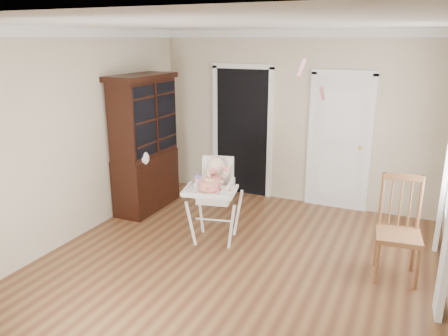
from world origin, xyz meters
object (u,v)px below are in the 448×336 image
at_px(high_chair, 215,190).
at_px(cake, 209,185).
at_px(china_cabinet, 145,143).
at_px(dining_chair, 399,232).
at_px(sippy_cup, 197,180).

relative_size(high_chair, cake, 3.94).
height_order(china_cabinet, dining_chair, china_cabinet).
relative_size(cake, dining_chair, 0.25).
xyz_separation_m(high_chair, sippy_cup, (-0.16, -0.17, 0.16)).
xyz_separation_m(china_cabinet, dining_chair, (3.70, -0.61, -0.50)).
bearing_deg(high_chair, cake, -93.18).
height_order(cake, dining_chair, dining_chair).
relative_size(sippy_cup, china_cabinet, 0.09).
height_order(sippy_cup, china_cabinet, china_cabinet).
xyz_separation_m(high_chair, cake, (0.04, -0.25, 0.15)).
bearing_deg(high_chair, dining_chair, -12.34).
xyz_separation_m(high_chair, china_cabinet, (-1.47, 0.62, 0.34)).
bearing_deg(sippy_cup, china_cabinet, 149.01).
bearing_deg(cake, china_cabinet, 149.97).
height_order(high_chair, china_cabinet, china_cabinet).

